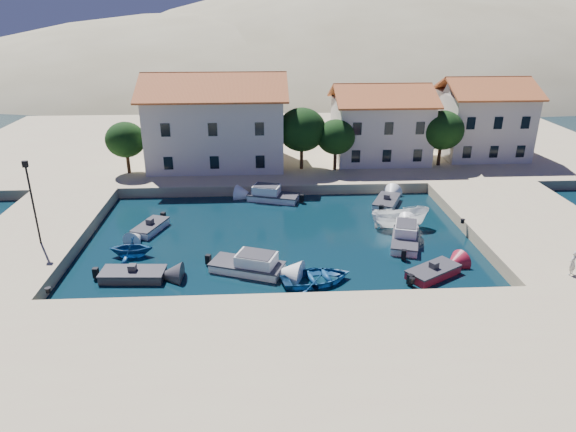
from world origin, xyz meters
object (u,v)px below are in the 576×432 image
at_px(rowboat_south, 316,282).
at_px(cabin_cruiser_east, 405,238).
at_px(pedestrian, 573,263).
at_px(boat_east, 399,227).
at_px(lamppost, 31,195).
at_px(building_left, 216,119).
at_px(building_right, 483,116).
at_px(cabin_cruiser_south, 247,265).
at_px(building_mid, 380,121).

xyz_separation_m(rowboat_south, cabin_cruiser_east, (7.49, 5.60, 0.48)).
bearing_deg(pedestrian, rowboat_south, -46.69).
bearing_deg(boat_east, lamppost, 95.01).
xyz_separation_m(building_left, rowboat_south, (8.23, -25.07, -5.94)).
height_order(building_right, cabin_cruiser_south, building_right).
height_order(building_mid, boat_east, building_mid).
xyz_separation_m(cabin_cruiser_east, pedestrian, (8.80, -7.23, 1.35)).
relative_size(building_right, rowboat_south, 1.99).
height_order(rowboat_south, pedestrian, pedestrian).
bearing_deg(building_mid, building_left, -176.82).
distance_m(rowboat_south, cabin_cruiser_east, 9.36).
distance_m(cabin_cruiser_south, rowboat_south, 4.99).
bearing_deg(building_right, building_mid, -175.24).
distance_m(building_left, building_right, 30.07).
height_order(rowboat_south, cabin_cruiser_east, cabin_cruiser_east).
bearing_deg(cabin_cruiser_south, building_left, 119.47).
bearing_deg(building_mid, rowboat_south, -110.55).
bearing_deg(boat_east, rowboat_south, 135.45).
relative_size(building_left, rowboat_south, 3.09).
relative_size(lamppost, boat_east, 1.29).
bearing_deg(cabin_cruiser_south, boat_east, 49.67).
bearing_deg(cabin_cruiser_east, rowboat_south, 143.81).
bearing_deg(rowboat_south, building_left, 5.22).
height_order(boat_east, pedestrian, pedestrian).
bearing_deg(building_left, cabin_cruiser_east, -51.10).
bearing_deg(building_mid, cabin_cruiser_east, -96.38).
height_order(cabin_cruiser_south, rowboat_south, cabin_cruiser_south).
distance_m(building_left, rowboat_south, 27.04).
bearing_deg(cabin_cruiser_east, building_left, 55.93).
relative_size(building_mid, cabin_cruiser_south, 1.92).
relative_size(rowboat_south, cabin_cruiser_east, 0.91).
bearing_deg(lamppost, building_mid, 35.45).
bearing_deg(pedestrian, lamppost, -51.50).
relative_size(lamppost, cabin_cruiser_south, 1.14).
bearing_deg(lamppost, cabin_cruiser_east, 1.11).
relative_size(building_right, boat_east, 1.96).
bearing_deg(lamppost, building_right, 27.93).
xyz_separation_m(lamppost, pedestrian, (36.01, -6.70, -2.92)).
distance_m(boat_east, pedestrian, 13.49).
distance_m(building_mid, lamppost, 36.21).
relative_size(cabin_cruiser_south, boat_east, 1.14).
height_order(building_left, cabin_cruiser_east, building_left).
xyz_separation_m(boat_east, pedestrian, (8.42, -10.38, 1.83)).
xyz_separation_m(rowboat_south, pedestrian, (16.29, -1.63, 1.83)).
distance_m(lamppost, cabin_cruiser_east, 27.55).
height_order(building_mid, lamppost, building_mid).
bearing_deg(building_mid, cabin_cruiser_south, -120.70).
relative_size(rowboat_south, boat_east, 0.99).
xyz_separation_m(cabin_cruiser_south, boat_east, (12.49, 6.92, -0.48)).
bearing_deg(cabin_cruiser_south, pedestrian, 11.28).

